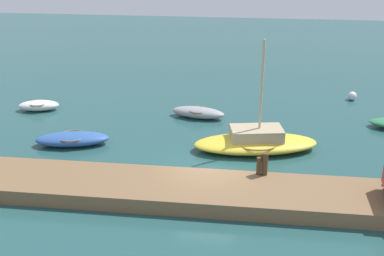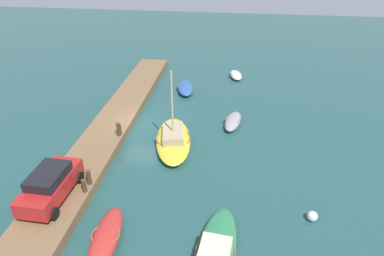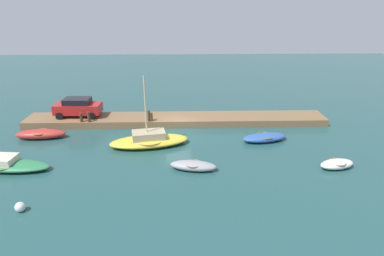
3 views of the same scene
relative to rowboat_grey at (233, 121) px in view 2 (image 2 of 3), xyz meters
name	(u,v)px [view 2 (image 2 of 3)]	position (x,y,z in m)	size (l,w,h in m)	color
ground_plane	(140,127)	(1.25, -6.97, -0.32)	(84.00, 84.00, 0.00)	#234C4C
dock_platform	(115,122)	(1.25, -8.94, -0.01)	(26.92, 2.88, 0.62)	brown
rowboat_grey	(233,121)	(0.00, 0.00, 0.00)	(3.22, 1.62, 0.62)	#939399
dinghy_white	(236,75)	(-9.58, 0.02, -0.01)	(2.55, 1.56, 0.60)	white
sailboat_yellow	(173,139)	(3.28, -4.02, 0.13)	(6.35, 3.42, 5.45)	gold
rowboat_blue	(185,88)	(-5.81, -4.56, 0.01)	(3.84, 2.12, 0.63)	#2D569E
motorboat_green	(215,254)	(12.44, -0.46, 0.05)	(5.96, 2.38, 0.92)	#2D7A4C
rowboat_red	(106,237)	(12.16, -5.62, 0.07)	(4.04, 1.54, 0.75)	#B72D28
mooring_post_west	(120,129)	(3.39, -7.75, 0.69)	(0.21, 0.21, 0.76)	#47331E
mooring_post_mid_west	(118,129)	(3.62, -7.75, 0.79)	(0.24, 0.24, 0.97)	#47331E
mooring_post_mid_east	(89,177)	(8.80, -7.75, 0.75)	(0.26, 0.26, 0.89)	#47331E
mooring_post_east	(84,186)	(9.45, -7.75, 0.70)	(0.24, 0.24, 0.79)	#47331E
parked_car	(50,184)	(10.11, -9.23, 1.18)	(4.12, 2.04, 1.69)	#B21E1E
marker_buoy	(312,216)	(9.34, 4.30, -0.05)	(0.54, 0.54, 0.54)	silver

